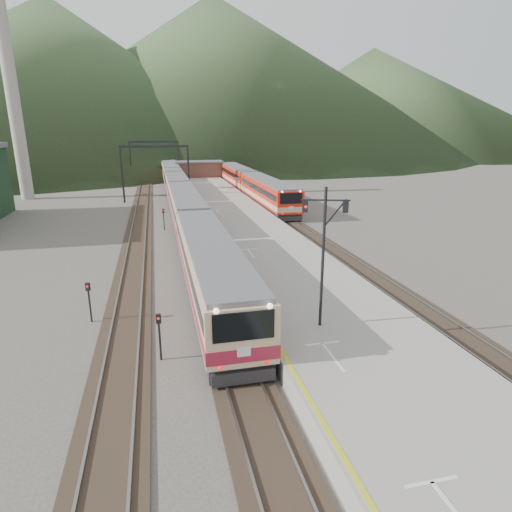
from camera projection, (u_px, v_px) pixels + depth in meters
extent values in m
cube|color=black|center=(185.00, 221.00, 49.09)|extent=(2.60, 200.00, 0.12)
cube|color=slate|center=(178.00, 220.00, 48.90)|extent=(0.10, 200.00, 0.14)
cube|color=slate|center=(191.00, 220.00, 49.22)|extent=(0.10, 200.00, 0.14)
cube|color=black|center=(140.00, 223.00, 48.00)|extent=(2.60, 200.00, 0.12)
cube|color=slate|center=(133.00, 222.00, 47.81)|extent=(0.10, 200.00, 0.14)
cube|color=slate|center=(146.00, 222.00, 48.13)|extent=(0.10, 200.00, 0.14)
cube|color=black|center=(281.00, 216.00, 51.59)|extent=(2.60, 200.00, 0.12)
cube|color=slate|center=(275.00, 216.00, 51.40)|extent=(0.10, 200.00, 0.14)
cube|color=slate|center=(287.00, 215.00, 51.72)|extent=(0.10, 200.00, 0.14)
cube|color=gray|center=(236.00, 218.00, 48.31)|extent=(8.00, 100.00, 1.00)
cube|color=black|center=(122.00, 175.00, 60.33)|extent=(0.25, 0.25, 8.00)
cube|color=black|center=(189.00, 173.00, 62.36)|extent=(0.25, 0.25, 8.00)
cube|color=black|center=(154.00, 147.00, 60.26)|extent=(9.30, 0.22, 0.35)
cube|color=black|center=(131.00, 162.00, 83.67)|extent=(0.25, 0.25, 8.00)
cube|color=black|center=(179.00, 161.00, 85.69)|extent=(0.25, 0.25, 8.00)
cube|color=black|center=(154.00, 142.00, 83.60)|extent=(9.30, 0.22, 0.35)
cylinder|color=#9E998E|center=(12.00, 94.00, 60.58)|extent=(1.80, 1.80, 30.00)
cube|color=brown|center=(199.00, 170.00, 85.11)|extent=(9.00, 4.00, 2.80)
cube|color=slate|center=(199.00, 162.00, 84.67)|extent=(9.40, 4.40, 0.30)
cone|color=#2E4829|center=(54.00, 78.00, 171.86)|extent=(180.00, 180.00, 60.00)
cone|color=#2E4829|center=(214.00, 74.00, 222.29)|extent=(220.00, 220.00, 75.00)
cone|color=#2E4829|center=(371.00, 100.00, 224.59)|extent=(160.00, 160.00, 50.00)
cube|color=tan|center=(211.00, 267.00, 26.21)|extent=(3.00, 20.20, 3.67)
cube|color=tan|center=(186.00, 208.00, 45.54)|extent=(3.00, 20.20, 3.67)
cube|color=tan|center=(176.00, 185.00, 64.86)|extent=(3.00, 20.20, 3.67)
cube|color=tan|center=(170.00, 172.00, 84.18)|extent=(3.00, 20.20, 3.67)
cube|color=red|center=(267.00, 192.00, 57.13)|extent=(3.12, 20.95, 3.80)
cube|color=red|center=(237.00, 175.00, 77.15)|extent=(3.12, 20.95, 3.80)
cylinder|color=black|center=(323.00, 259.00, 19.87)|extent=(0.14, 0.14, 6.72)
cube|color=black|center=(326.00, 200.00, 19.08)|extent=(2.11, 0.75, 0.07)
cube|color=black|center=(305.00, 206.00, 19.24)|extent=(0.29, 0.25, 0.50)
cube|color=black|center=(346.00, 207.00, 19.10)|extent=(0.29, 0.25, 0.50)
cylinder|color=black|center=(160.00, 340.00, 19.35)|extent=(0.10, 0.10, 2.00)
cube|color=black|center=(158.00, 319.00, 19.05)|extent=(0.24, 0.19, 0.45)
cylinder|color=black|center=(164.00, 221.00, 44.43)|extent=(0.10, 0.10, 2.00)
cube|color=black|center=(163.00, 211.00, 44.13)|extent=(0.26, 0.23, 0.45)
cylinder|color=black|center=(90.00, 305.00, 23.20)|extent=(0.10, 0.10, 2.00)
cube|color=black|center=(88.00, 287.00, 22.90)|extent=(0.26, 0.23, 0.45)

